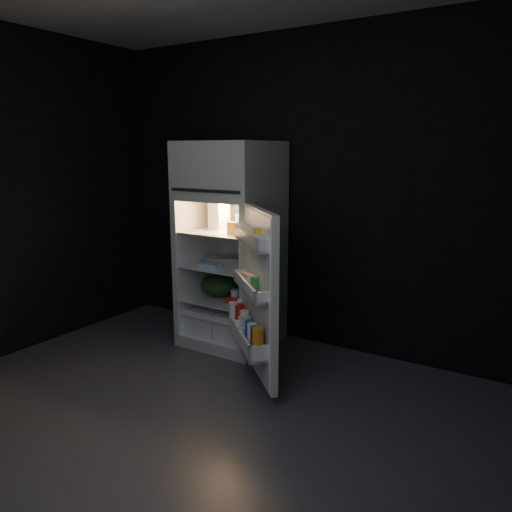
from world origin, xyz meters
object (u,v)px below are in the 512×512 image
Objects in this scene: refrigerator at (232,238)px; egg_carton at (236,262)px; milk_jug at (219,216)px; fridge_door at (256,297)px; yogurt_tray at (241,300)px.

refrigerator is 0.23m from egg_carton.
refrigerator is 7.42× the size of milk_jug.
fridge_door is at bearing -64.34° from egg_carton.
yogurt_tray is (0.18, -0.14, -0.50)m from refrigerator.
fridge_door is at bearing -52.09° from yogurt_tray.
milk_jug is at bearing 150.59° from egg_carton.
fridge_door reaches higher than milk_jug.
milk_jug is 1.03× the size of yogurt_tray.
yogurt_tray is at bearing -55.46° from egg_carton.
milk_jug is 0.44m from egg_carton.
egg_carton is (0.09, -0.07, -0.19)m from refrigerator.
refrigerator is at bearing 135.54° from fridge_door.
milk_jug is at bearing 141.71° from fridge_door.
milk_jug is 0.78× the size of egg_carton.
refrigerator is 7.66× the size of yogurt_tray.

